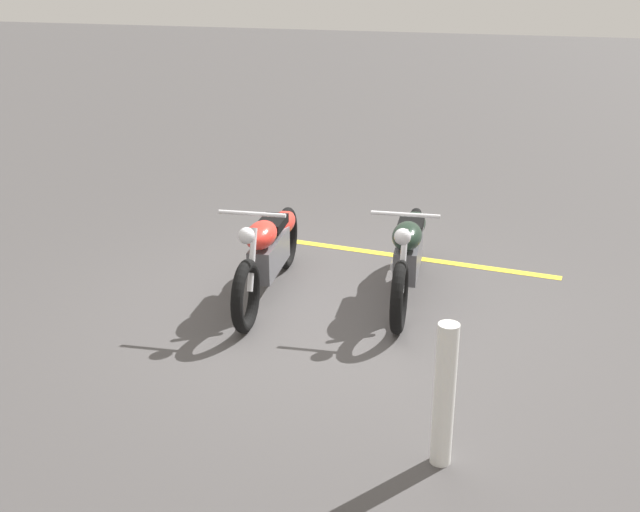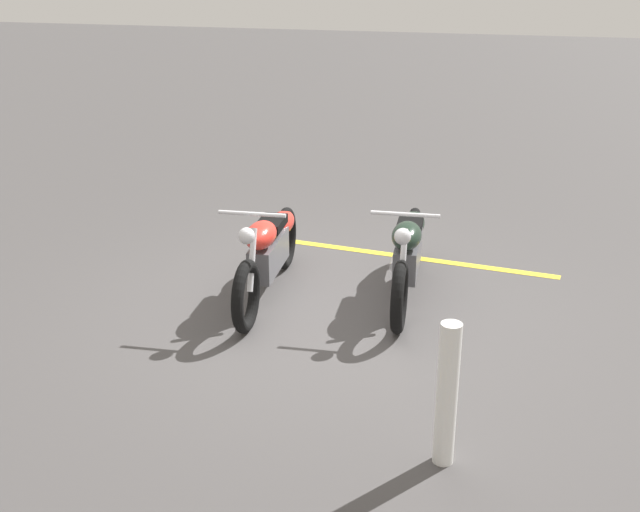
{
  "view_description": "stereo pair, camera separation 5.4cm",
  "coord_description": "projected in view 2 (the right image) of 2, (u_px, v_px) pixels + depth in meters",
  "views": [
    {
      "loc": [
        6.38,
        1.89,
        3.15
      ],
      "look_at": [
        0.21,
        0.0,
        0.65
      ],
      "focal_mm": 43.15,
      "sensor_mm": 36.0,
      "label": 1
    },
    {
      "loc": [
        6.4,
        1.84,
        3.15
      ],
      "look_at": [
        0.21,
        0.0,
        0.65
      ],
      "focal_mm": 43.15,
      "sensor_mm": 36.0,
      "label": 2
    }
  ],
  "objects": [
    {
      "name": "bollard_post",
      "position": [
        447.0,
        395.0,
        4.97
      ],
      "size": [
        0.14,
        0.14,
        1.02
      ],
      "primitive_type": "cylinder",
      "color": "white",
      "rests_on": "ground"
    },
    {
      "name": "motorcycle_bright_foreground",
      "position": [
        269.0,
        250.0,
        7.58
      ],
      "size": [
        2.23,
        0.63,
        1.04
      ],
      "rotation": [
        0.0,
        0.0,
        0.1
      ],
      "color": "black",
      "rests_on": "ground"
    },
    {
      "name": "motorcycle_dark_foreground",
      "position": [
        408.0,
        251.0,
        7.57
      ],
      "size": [
        2.23,
        0.62,
        1.04
      ],
      "rotation": [
        0.0,
        0.0,
        0.1
      ],
      "color": "black",
      "rests_on": "ground"
    },
    {
      "name": "ground_plane",
      "position": [
        326.0,
        312.0,
        7.34
      ],
      "size": [
        60.0,
        60.0,
        0.0
      ],
      "primitive_type": "plane",
      "color": "#474444"
    },
    {
      "name": "parking_stripe_near",
      "position": [
        413.0,
        258.0,
        8.66
      ],
      "size": [
        0.39,
        3.2,
        0.01
      ],
      "primitive_type": "cube",
      "rotation": [
        0.0,
        0.0,
        1.49
      ],
      "color": "yellow",
      "rests_on": "ground"
    }
  ]
}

